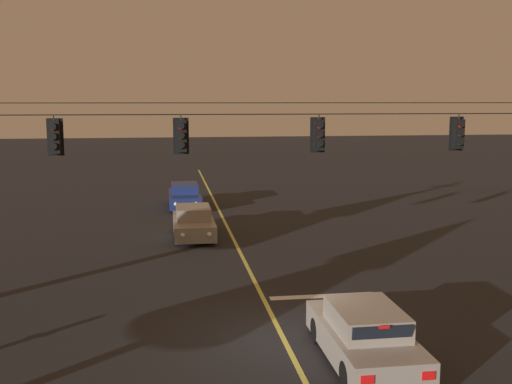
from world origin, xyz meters
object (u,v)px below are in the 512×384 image
traffic_light_leftmost (54,137)px  traffic_light_right_inner (458,134)px  car_waiting_near_lane (364,336)px  car_oncoming_lead (194,223)px  traffic_light_left_inner (181,136)px  car_oncoming_trailing (185,196)px  traffic_light_centre (319,135)px

traffic_light_leftmost → traffic_light_right_inner: size_ratio=1.00×
car_waiting_near_lane → car_oncoming_lead: 14.61m
car_waiting_near_lane → traffic_light_right_inner: bearing=48.6°
traffic_light_left_inner → car_waiting_near_lane: 8.20m
traffic_light_leftmost → car_oncoming_lead: traffic_light_leftmost is taller
traffic_light_left_inner → car_oncoming_trailing: traffic_light_left_inner is taller
traffic_light_leftmost → traffic_light_centre: same height
car_oncoming_trailing → car_oncoming_lead: bearing=-89.0°
car_oncoming_lead → traffic_light_centre: bearing=-67.5°
traffic_light_left_inner → traffic_light_right_inner: bearing=0.0°
car_waiting_near_lane → car_oncoming_trailing: 22.45m
car_oncoming_lead → car_oncoming_trailing: bearing=91.0°
car_waiting_near_lane → car_oncoming_trailing: same height
traffic_light_leftmost → traffic_light_left_inner: 3.73m
traffic_light_right_inner → car_oncoming_lead: bearing=133.7°
traffic_light_left_inner → traffic_light_centre: 4.31m
traffic_light_leftmost → traffic_light_right_inner: (12.72, 0.00, 0.00)m
traffic_light_left_inner → traffic_light_centre: (4.31, 0.00, 0.00)m
traffic_light_centre → car_oncoming_trailing: size_ratio=0.28×
traffic_light_leftmost → traffic_light_centre: size_ratio=1.00×
traffic_light_centre → car_oncoming_trailing: (-3.73, 16.61, -4.43)m
car_oncoming_trailing → traffic_light_leftmost: bearing=-104.6°
traffic_light_centre → traffic_light_left_inner: bearing=180.0°
traffic_light_centre → car_oncoming_lead: size_ratio=0.28×
traffic_light_leftmost → car_oncoming_lead: bearing=62.8°
traffic_light_leftmost → traffic_light_left_inner: (3.73, 0.00, 0.00)m
traffic_light_centre → car_oncoming_lead: 10.36m
traffic_light_leftmost → traffic_light_centre: (8.04, 0.00, 0.00)m
traffic_light_left_inner → car_oncoming_trailing: (0.58, 16.61, -4.43)m
car_waiting_near_lane → car_oncoming_lead: same height
traffic_light_centre → car_oncoming_trailing: bearing=102.7°
traffic_light_leftmost → traffic_light_left_inner: size_ratio=1.00×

